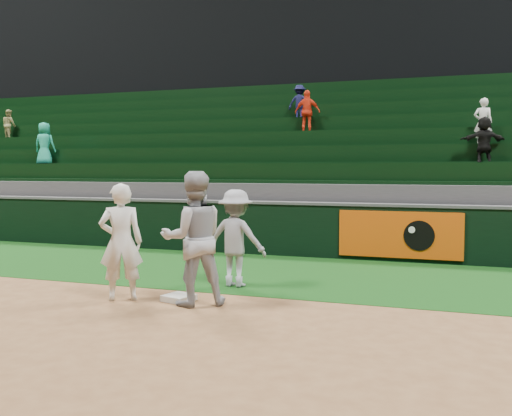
% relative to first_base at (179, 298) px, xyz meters
% --- Properties ---
extents(ground, '(70.00, 70.00, 0.00)m').
position_rel_first_base_xyz_m(ground, '(-0.14, -0.27, -0.05)').
color(ground, brown).
rests_on(ground, ground).
extents(foul_grass, '(36.00, 4.20, 0.01)m').
position_rel_first_base_xyz_m(foul_grass, '(-0.14, 2.73, -0.04)').
color(foul_grass, '#0C330D').
rests_on(foul_grass, ground).
extents(upper_deck, '(40.00, 12.00, 12.00)m').
position_rel_first_base_xyz_m(upper_deck, '(-0.14, 17.18, 5.95)').
color(upper_deck, black).
rests_on(upper_deck, ground).
extents(first_base, '(0.50, 0.50, 0.09)m').
position_rel_first_base_xyz_m(first_base, '(0.00, 0.00, 0.00)').
color(first_base, white).
rests_on(first_base, ground).
extents(first_baseman, '(0.78, 0.70, 1.80)m').
position_rel_first_base_xyz_m(first_baseman, '(-0.85, -0.24, 0.85)').
color(first_baseman, white).
rests_on(first_baseman, ground).
extents(baserunner, '(1.22, 1.16, 1.98)m').
position_rel_first_base_xyz_m(baserunner, '(0.33, -0.16, 0.94)').
color(baserunner, '#A3A5AD').
rests_on(baserunner, ground).
extents(base_coach, '(1.10, 0.67, 1.65)m').
position_rel_first_base_xyz_m(base_coach, '(0.45, 1.26, 0.79)').
color(base_coach, gray).
rests_on(base_coach, foul_grass).
extents(field_wall, '(36.00, 0.45, 1.25)m').
position_rel_first_base_xyz_m(field_wall, '(-0.11, 4.93, 0.59)').
color(field_wall, black).
rests_on(field_wall, ground).
extents(stadium_seating, '(36.00, 5.95, 4.85)m').
position_rel_first_base_xyz_m(stadium_seating, '(-0.14, 8.70, 1.65)').
color(stadium_seating, '#373739').
rests_on(stadium_seating, ground).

